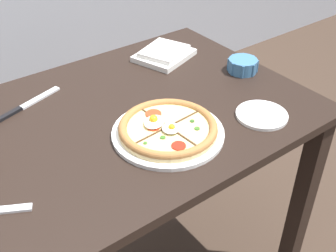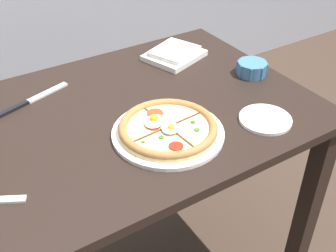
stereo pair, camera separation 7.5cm
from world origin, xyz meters
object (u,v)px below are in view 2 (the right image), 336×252
at_px(pizza, 168,129).
at_px(side_saucer, 265,119).
at_px(knife_main, 32,100).
at_px(dining_table, 119,147).
at_px(ramekin_bowl, 252,68).
at_px(napkin_folded, 174,54).

relative_size(pizza, side_saucer, 2.04).
bearing_deg(pizza, knife_main, 125.05).
bearing_deg(side_saucer, pizza, 161.20).
relative_size(dining_table, knife_main, 4.80).
bearing_deg(dining_table, pizza, -64.43).
xyz_separation_m(ramekin_bowl, knife_main, (-0.70, 0.24, -0.02)).
bearing_deg(knife_main, pizza, -72.99).
bearing_deg(napkin_folded, dining_table, -147.49).
relative_size(pizza, knife_main, 1.26).
relative_size(dining_table, pizza, 3.82).
xyz_separation_m(knife_main, side_saucer, (0.54, -0.47, 0.00)).
distance_m(dining_table, ramekin_bowl, 0.53).
bearing_deg(ramekin_bowl, knife_main, 161.24).
distance_m(pizza, ramekin_bowl, 0.45).
distance_m(dining_table, side_saucer, 0.46).
distance_m(napkin_folded, side_saucer, 0.48).
bearing_deg(pizza, ramekin_bowl, 18.09).
height_order(knife_main, side_saucer, same).
bearing_deg(ramekin_bowl, pizza, -161.91).
relative_size(pizza, ramekin_bowl, 2.93).
bearing_deg(napkin_folded, ramekin_bowl, -57.76).
bearing_deg(dining_table, ramekin_bowl, -2.70).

